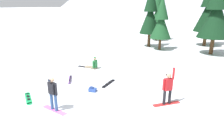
# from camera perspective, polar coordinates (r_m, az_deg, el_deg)

# --- Properties ---
(ground_plane) EXTENTS (800.00, 800.00, 0.00)m
(ground_plane) POSITION_cam_1_polar(r_m,az_deg,el_deg) (9.84, -10.66, -12.69)
(ground_plane) COLOR white
(snowboarder_foreground) EXTENTS (1.55, 0.51, 1.73)m
(snowboarder_foreground) POSITION_cam_1_polar(r_m,az_deg,el_deg) (10.15, -16.36, -6.34)
(snowboarder_foreground) COLOR pink
(snowboarder_foreground) RESTS_ON ground_plane
(snowboarder_midground) EXTENTS (1.29, 1.28, 1.97)m
(snowboarder_midground) POSITION_cam_1_polar(r_m,az_deg,el_deg) (10.74, 15.51, -4.85)
(snowboarder_midground) COLOR red
(snowboarder_midground) RESTS_ON ground_plane
(snowboarder_background) EXTENTS (1.81, 0.63, 1.00)m
(snowboarder_background) POSITION_cam_1_polar(r_m,az_deg,el_deg) (16.53, -5.34, 1.61)
(snowboarder_background) COLOR gray
(snowboarder_background) RESTS_ON ground_plane
(loose_snowboard_far_spare) EXTENTS (1.56, 1.27, 0.09)m
(loose_snowboard_far_spare) POSITION_cam_1_polar(r_m,az_deg,el_deg) (12.24, -22.59, -7.36)
(loose_snowboard_far_spare) COLOR #19B259
(loose_snowboard_far_spare) RESTS_ON ground_plane
(loose_snowboard_near_left) EXTENTS (1.11, 1.52, 0.26)m
(loose_snowboard_near_left) POSITION_cam_1_polar(r_m,az_deg,el_deg) (14.32, -11.94, -2.22)
(loose_snowboard_near_left) COLOR #993FD8
(loose_snowboard_near_left) RESTS_ON ground_plane
(loose_snowboard_near_right) EXTENTS (0.28, 1.67, 0.09)m
(loose_snowboard_near_right) POSITION_cam_1_polar(r_m,az_deg,el_deg) (13.36, -0.99, -3.79)
(loose_snowboard_near_right) COLOR black
(loose_snowboard_near_right) RESTS_ON ground_plane
(backpack_blue) EXTENTS (0.55, 0.43, 0.29)m
(backpack_blue) POSITION_cam_1_polar(r_m,az_deg,el_deg) (12.21, -5.55, -5.49)
(backpack_blue) COLOR #2D4C9E
(backpack_blue) RESTS_ON ground_plane
(pine_tree_leaning) EXTENTS (3.35, 3.35, 7.96)m
(pine_tree_leaning) POSITION_cam_1_polar(r_m,az_deg,el_deg) (23.35, 27.57, 14.43)
(pine_tree_leaning) COLOR #472D19
(pine_tree_leaning) RESTS_ON ground_plane
(pine_tree_young) EXTENTS (3.15, 3.15, 8.29)m
(pine_tree_young) POSITION_cam_1_polar(r_m,az_deg,el_deg) (28.14, 25.76, 15.29)
(pine_tree_young) COLOR #472D19
(pine_tree_young) RESTS_ON ground_plane
(pine_tree_slender) EXTENTS (2.46, 2.46, 7.46)m
(pine_tree_slender) POSITION_cam_1_polar(r_m,az_deg,el_deg) (30.40, 12.86, 15.74)
(pine_tree_slender) COLOR #472D19
(pine_tree_slender) RESTS_ON ground_plane
(pine_tree_short) EXTENTS (2.41, 2.41, 5.61)m
(pine_tree_short) POSITION_cam_1_polar(r_m,az_deg,el_deg) (29.96, 27.27, 12.32)
(pine_tree_short) COLOR #472D19
(pine_tree_short) RESTS_ON ground_plane
(pine_tree_tall) EXTENTS (2.37, 2.37, 6.02)m
(pine_tree_tall) POSITION_cam_1_polar(r_m,az_deg,el_deg) (23.89, 13.80, 13.36)
(pine_tree_tall) COLOR #472D19
(pine_tree_tall) RESTS_ON ground_plane
(pine_tree_twin) EXTENTS (2.48, 2.48, 7.42)m
(pine_tree_twin) POSITION_cam_1_polar(r_m,az_deg,el_deg) (25.48, 10.82, 15.50)
(pine_tree_twin) COLOR #472D19
(pine_tree_twin) RESTS_ON ground_plane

